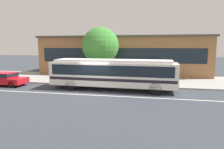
{
  "coord_description": "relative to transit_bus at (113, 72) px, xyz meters",
  "views": [
    {
      "loc": [
        4.84,
        -16.14,
        3.9
      ],
      "look_at": [
        1.21,
        1.99,
        1.3
      ],
      "focal_mm": 33.05,
      "sensor_mm": 36.0,
      "label": 1
    }
  ],
  "objects": [
    {
      "name": "ground_plane",
      "position": [
        -1.37,
        -1.6,
        -1.56
      ],
      "size": [
        120.0,
        120.0,
        0.0
      ],
      "primitive_type": "plane",
      "color": "#333941"
    },
    {
      "name": "sidewalk_slab",
      "position": [
        -1.37,
        5.35,
        -1.5
      ],
      "size": [
        60.0,
        8.0,
        0.12
      ],
      "primitive_type": "cube",
      "color": "#999793",
      "rests_on": "ground_plane"
    },
    {
      "name": "lane_stripe_center",
      "position": [
        -1.37,
        -2.4,
        -1.56
      ],
      "size": [
        56.0,
        0.16,
        0.01
      ],
      "primitive_type": "cube",
      "color": "silver",
      "rests_on": "ground_plane"
    },
    {
      "name": "transit_bus",
      "position": [
        0.0,
        0.0,
        0.0
      ],
      "size": [
        11.17,
        2.96,
        2.68
      ],
      "color": "white",
      "rests_on": "ground_plane"
    },
    {
      "name": "sedan_behind_bus",
      "position": [
        -10.89,
        -0.22,
        -0.84
      ],
      "size": [
        4.26,
        1.97,
        1.29
      ],
      "color": "red",
      "rests_on": "ground_plane"
    },
    {
      "name": "pedestrian_waiting_near_sign",
      "position": [
        0.61,
        2.42,
        -0.47
      ],
      "size": [
        0.46,
        0.46,
        1.67
      ],
      "color": "#383F32",
      "rests_on": "sidewalk_slab"
    },
    {
      "name": "bus_stop_sign",
      "position": [
        4.37,
        1.79,
        0.18
      ],
      "size": [
        0.09,
        0.44,
        2.54
      ],
      "color": "gray",
      "rests_on": "sidewalk_slab"
    },
    {
      "name": "street_tree_near_stop",
      "position": [
        -2.35,
        4.77,
        2.31
      ],
      "size": [
        4.14,
        4.14,
        5.83
      ],
      "color": "brown",
      "rests_on": "sidewalk_slab"
    },
    {
      "name": "station_building",
      "position": [
        -0.57,
        10.82,
        1.03
      ],
      "size": [
        22.3,
        7.51,
        5.16
      ],
      "color": "#976840",
      "rests_on": "ground_plane"
    }
  ]
}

